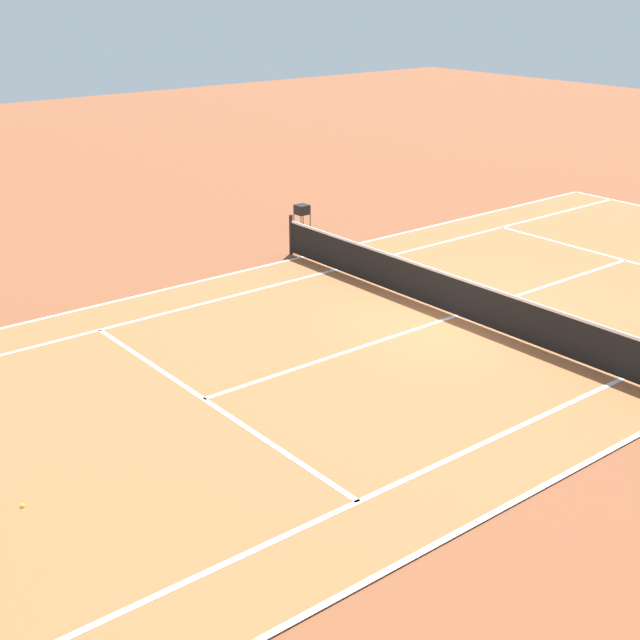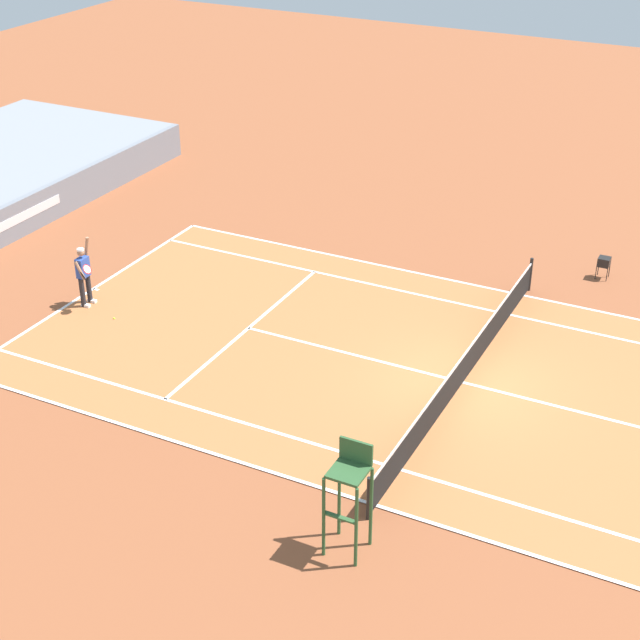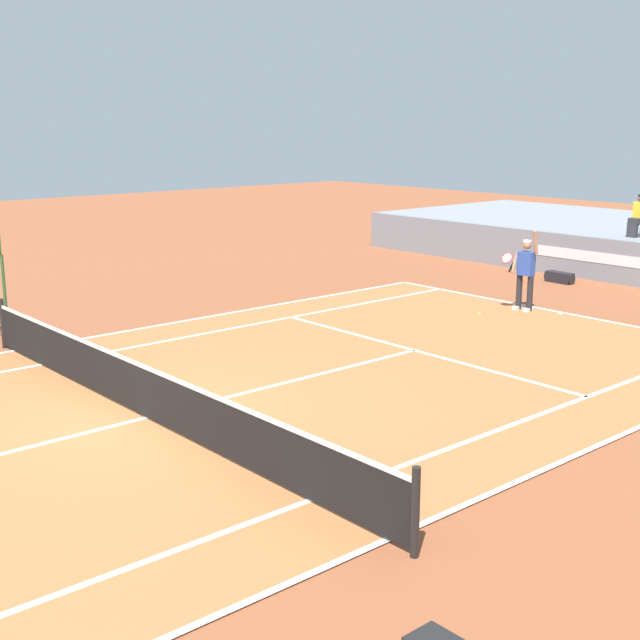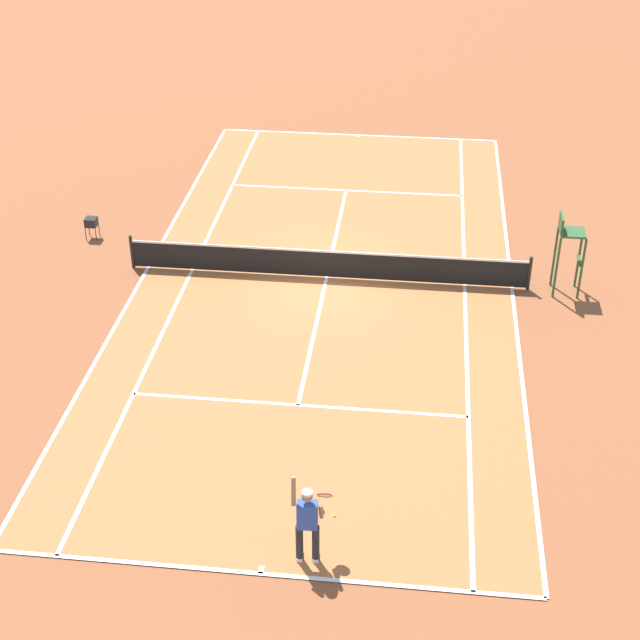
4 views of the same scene
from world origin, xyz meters
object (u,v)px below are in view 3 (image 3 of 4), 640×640
Objects in this scene: tennis_player at (525,272)px; equipment_bag at (559,277)px; spectator_seated_0 at (638,216)px; tennis_ball at (479,314)px.

equipment_bag is at bearing 111.91° from tennis_player.
spectator_seated_0 is 1.39× the size of equipment_bag.
spectator_seated_0 reaches higher than tennis_player.
spectator_seated_0 is 6.42m from tennis_player.
spectator_seated_0 is at bearing 94.71° from tennis_player.
tennis_player is 30.63× the size of tennis_ball.
spectator_seated_0 is at bearing 64.23° from equipment_bag.
tennis_ball is at bearing -107.06° from tennis_player.
equipment_bag is (-1.11, -2.29, -1.75)m from spectator_seated_0.
tennis_player reaches higher than equipment_bag.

